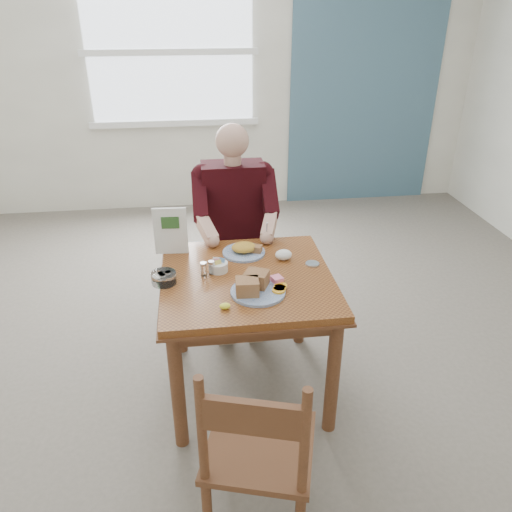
{
  "coord_description": "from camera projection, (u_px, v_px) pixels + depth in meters",
  "views": [
    {
      "loc": [
        -0.25,
        -2.29,
        2.05
      ],
      "look_at": [
        0.05,
        0.0,
        0.86
      ],
      "focal_mm": 35.0,
      "sensor_mm": 36.0,
      "label": 1
    }
  ],
  "objects": [
    {
      "name": "far_plate",
      "position": [
        245.0,
        250.0,
        2.86
      ],
      "size": [
        0.32,
        0.32,
        0.07
      ],
      "color": "white",
      "rests_on": "table"
    },
    {
      "name": "floor",
      "position": [
        248.0,
        384.0,
        2.99
      ],
      "size": [
        6.0,
        6.0,
        0.0
      ],
      "primitive_type": "plane",
      "color": "#5F584C",
      "rests_on": "ground"
    },
    {
      "name": "table",
      "position": [
        247.0,
        294.0,
        2.69
      ],
      "size": [
        0.92,
        0.92,
        0.75
      ],
      "color": "brown",
      "rests_on": "ground"
    },
    {
      "name": "lemon_wedge",
      "position": [
        225.0,
        306.0,
        2.35
      ],
      "size": [
        0.06,
        0.06,
        0.03
      ],
      "primitive_type": "ellipsoid",
      "rotation": [
        0.0,
        0.0,
        0.41
      ],
      "color": "#F2F834",
      "rests_on": "table"
    },
    {
      "name": "metal_dish",
      "position": [
        312.0,
        264.0,
        2.75
      ],
      "size": [
        0.1,
        0.1,
        0.01
      ],
      "primitive_type": "cylinder",
      "rotation": [
        0.0,
        0.0,
        0.38
      ],
      "color": "silver",
      "rests_on": "table"
    },
    {
      "name": "chair_far",
      "position": [
        234.0,
        254.0,
        3.47
      ],
      "size": [
        0.42,
        0.42,
        0.95
      ],
      "color": "brown",
      "rests_on": "ground"
    },
    {
      "name": "napkin",
      "position": [
        284.0,
        255.0,
        2.79
      ],
      "size": [
        0.1,
        0.09,
        0.06
      ],
      "primitive_type": "ellipsoid",
      "rotation": [
        0.0,
        0.0,
        -0.12
      ],
      "color": "white",
      "rests_on": "table"
    },
    {
      "name": "accent_panel",
      "position": [
        367.0,
        70.0,
        5.16
      ],
      "size": [
        1.6,
        0.02,
        2.8
      ],
      "primitive_type": "cube",
      "color": "#416478",
      "rests_on": "ground"
    },
    {
      "name": "creamer",
      "position": [
        164.0,
        278.0,
        2.56
      ],
      "size": [
        0.16,
        0.16,
        0.06
      ],
      "color": "white",
      "rests_on": "table"
    },
    {
      "name": "shakers",
      "position": [
        208.0,
        268.0,
        2.64
      ],
      "size": [
        0.08,
        0.05,
        0.08
      ],
      "color": "white",
      "rests_on": "table"
    },
    {
      "name": "chair_near",
      "position": [
        258.0,
        453.0,
        1.94
      ],
      "size": [
        0.52,
        0.52,
        0.95
      ],
      "color": "brown",
      "rests_on": "ground"
    },
    {
      "name": "near_plate",
      "position": [
        256.0,
        286.0,
        2.48
      ],
      "size": [
        0.32,
        0.32,
        0.09
      ],
      "color": "white",
      "rests_on": "table"
    },
    {
      "name": "wall_back",
      "position": [
        212.0,
        73.0,
        4.99
      ],
      "size": [
        5.5,
        0.0,
        5.5
      ],
      "primitive_type": "plane",
      "rotation": [
        1.57,
        0.0,
        0.0
      ],
      "color": "white",
      "rests_on": "ground"
    },
    {
      "name": "menu",
      "position": [
        171.0,
        231.0,
        2.81
      ],
      "size": [
        0.19,
        0.03,
        0.28
      ],
      "color": "white",
      "rests_on": "table"
    },
    {
      "name": "caddy",
      "position": [
        219.0,
        267.0,
        2.68
      ],
      "size": [
        0.12,
        0.12,
        0.07
      ],
      "color": "white",
      "rests_on": "table"
    },
    {
      "name": "window",
      "position": [
        170.0,
        52.0,
        4.82
      ],
      "size": [
        1.72,
        0.04,
        1.42
      ],
      "color": "white",
      "rests_on": "wall_back"
    },
    {
      "name": "diner",
      "position": [
        234.0,
        214.0,
        3.24
      ],
      "size": [
        0.53,
        0.56,
        1.39
      ],
      "color": "tan",
      "rests_on": "chair_far"
    }
  ]
}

